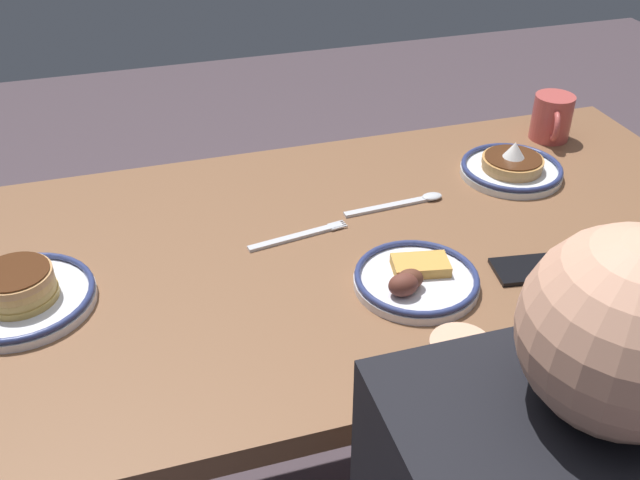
{
  "coord_description": "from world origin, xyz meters",
  "views": [
    {
      "loc": [
        0.36,
        0.99,
        1.45
      ],
      "look_at": [
        0.07,
        0.02,
        0.77
      ],
      "focal_mm": 40.67,
      "sensor_mm": 36.0,
      "label": 1
    }
  ],
  "objects_px": {
    "plate_center_pancakes": "(415,279)",
    "plate_far_companion": "(20,294)",
    "plate_near_main": "(512,167)",
    "fork_near": "(299,236)",
    "cell_phone": "(537,268)",
    "coffee_mug": "(552,117)",
    "tea_spoon": "(408,202)"
  },
  "relations": [
    {
      "from": "plate_center_pancakes",
      "to": "plate_far_companion",
      "type": "bearing_deg",
      "value": -12.61
    },
    {
      "from": "coffee_mug",
      "to": "fork_near",
      "type": "bearing_deg",
      "value": 19.18
    },
    {
      "from": "cell_phone",
      "to": "plate_near_main",
      "type": "bearing_deg",
      "value": -103.72
    },
    {
      "from": "cell_phone",
      "to": "tea_spoon",
      "type": "distance_m",
      "value": 0.29
    },
    {
      "from": "plate_near_main",
      "to": "coffee_mug",
      "type": "height_order",
      "value": "coffee_mug"
    },
    {
      "from": "plate_near_main",
      "to": "cell_phone",
      "type": "relative_size",
      "value": 1.42
    },
    {
      "from": "plate_near_main",
      "to": "coffee_mug",
      "type": "relative_size",
      "value": 1.77
    },
    {
      "from": "cell_phone",
      "to": "tea_spoon",
      "type": "relative_size",
      "value": 0.72
    },
    {
      "from": "cell_phone",
      "to": "fork_near",
      "type": "height_order",
      "value": "cell_phone"
    },
    {
      "from": "plate_near_main",
      "to": "cell_phone",
      "type": "xyz_separation_m",
      "value": [
        0.12,
        0.31,
        -0.01
      ]
    },
    {
      "from": "plate_center_pancakes",
      "to": "tea_spoon",
      "type": "distance_m",
      "value": 0.26
    },
    {
      "from": "plate_near_main",
      "to": "tea_spoon",
      "type": "xyz_separation_m",
      "value": [
        0.24,
        0.04,
        -0.01
      ]
    },
    {
      "from": "fork_near",
      "to": "cell_phone",
      "type": "bearing_deg",
      "value": 149.15
    },
    {
      "from": "plate_center_pancakes",
      "to": "fork_near",
      "type": "bearing_deg",
      "value": -53.89
    },
    {
      "from": "fork_near",
      "to": "tea_spoon",
      "type": "bearing_deg",
      "value": -167.46
    },
    {
      "from": "plate_center_pancakes",
      "to": "tea_spoon",
      "type": "height_order",
      "value": "plate_center_pancakes"
    },
    {
      "from": "plate_far_companion",
      "to": "tea_spoon",
      "type": "relative_size",
      "value": 1.12
    },
    {
      "from": "plate_far_companion",
      "to": "tea_spoon",
      "type": "height_order",
      "value": "plate_far_companion"
    },
    {
      "from": "coffee_mug",
      "to": "tea_spoon",
      "type": "relative_size",
      "value": 0.57
    },
    {
      "from": "cell_phone",
      "to": "plate_center_pancakes",
      "type": "bearing_deg",
      "value": 3.2
    },
    {
      "from": "plate_near_main",
      "to": "tea_spoon",
      "type": "bearing_deg",
      "value": 10.42
    },
    {
      "from": "plate_center_pancakes",
      "to": "fork_near",
      "type": "distance_m",
      "value": 0.24
    },
    {
      "from": "plate_center_pancakes",
      "to": "cell_phone",
      "type": "distance_m",
      "value": 0.21
    },
    {
      "from": "plate_far_companion",
      "to": "fork_near",
      "type": "xyz_separation_m",
      "value": [
        -0.46,
        -0.06,
        -0.02
      ]
    },
    {
      "from": "plate_center_pancakes",
      "to": "coffee_mug",
      "type": "height_order",
      "value": "coffee_mug"
    },
    {
      "from": "coffee_mug",
      "to": "tea_spoon",
      "type": "height_order",
      "value": "coffee_mug"
    },
    {
      "from": "plate_near_main",
      "to": "fork_near",
      "type": "height_order",
      "value": "plate_near_main"
    },
    {
      "from": "fork_near",
      "to": "tea_spoon",
      "type": "distance_m",
      "value": 0.23
    },
    {
      "from": "coffee_mug",
      "to": "tea_spoon",
      "type": "bearing_deg",
      "value": 22.68
    },
    {
      "from": "coffee_mug",
      "to": "plate_near_main",
      "type": "bearing_deg",
      "value": 37.48
    },
    {
      "from": "plate_center_pancakes",
      "to": "plate_far_companion",
      "type": "relative_size",
      "value": 0.9
    },
    {
      "from": "plate_far_companion",
      "to": "coffee_mug",
      "type": "relative_size",
      "value": 1.95
    }
  ]
}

